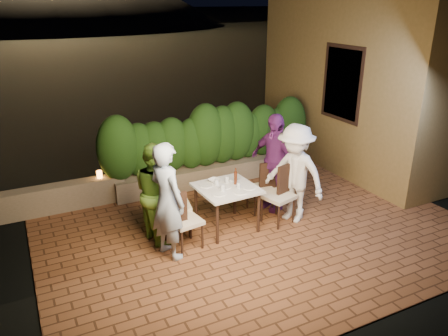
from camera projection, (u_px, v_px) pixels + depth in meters
ground at (260, 232)px, 7.31m from camera, size 400.00×400.00×0.00m
terrace_floor at (245, 222)px, 7.75m from camera, size 7.00×6.00×0.15m
building_wall at (358, 54)px, 9.56m from camera, size 1.60×5.00×5.00m
window_pane at (343, 83)px, 9.00m from camera, size 0.08×1.00×1.40m
window_frame at (343, 83)px, 8.99m from camera, size 0.06×1.15×1.55m
planter at (213, 172)px, 9.23m from camera, size 4.20×0.55×0.40m
hedge at (212, 138)px, 8.96m from camera, size 4.00×0.70×1.10m
parapet at (64, 197)px, 7.98m from camera, size 2.20×0.30×0.50m
hill at (47, 58)px, 59.69m from camera, size 52.00×40.00×22.00m
dining_table at (227, 208)px, 7.29m from camera, size 0.97×0.97×0.75m
plate_nw at (219, 194)px, 6.88m from camera, size 0.21×0.21×0.01m
plate_sw at (206, 185)px, 7.20m from camera, size 0.22×0.22×0.01m
plate_ne at (249, 188)px, 7.11m from camera, size 0.20×0.20×0.01m
plate_se at (233, 179)px, 7.46m from camera, size 0.19×0.19×0.01m
plate_centre at (224, 186)px, 7.15m from camera, size 0.24×0.24×0.01m
plate_front at (240, 192)px, 6.95m from camera, size 0.22×0.22×0.01m
glass_nw at (223, 188)px, 6.97m from camera, size 0.07×0.07×0.12m
glass_sw at (216, 182)px, 7.20m from camera, size 0.06×0.06×0.11m
glass_ne at (239, 186)px, 7.08m from camera, size 0.06×0.06×0.10m
glass_se at (227, 179)px, 7.30m from camera, size 0.07×0.07×0.11m
beer_bottle at (236, 176)px, 7.21m from camera, size 0.05×0.05×0.28m
bowl at (214, 180)px, 7.35m from camera, size 0.24×0.24×0.05m
chair_left_front at (186, 220)px, 6.67m from camera, size 0.50×0.50×0.95m
chair_left_back at (174, 204)px, 7.07m from camera, size 0.56×0.56×1.05m
chair_right_front at (278, 195)px, 7.43m from camera, size 0.58×0.58×1.02m
chair_right_back at (260, 187)px, 7.86m from camera, size 0.47×0.47×0.91m
diner_blue at (167, 201)px, 6.32m from camera, size 0.61×0.75×1.79m
diner_green at (156, 192)px, 6.84m from camera, size 0.72×0.86×1.61m
diner_white at (295, 174)px, 7.39m from camera, size 1.02×1.28×1.73m
diner_purple at (274, 162)px, 7.82m from camera, size 0.70×1.13×1.79m
parapet_lamp at (99, 174)px, 8.14m from camera, size 0.10×0.10×0.14m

